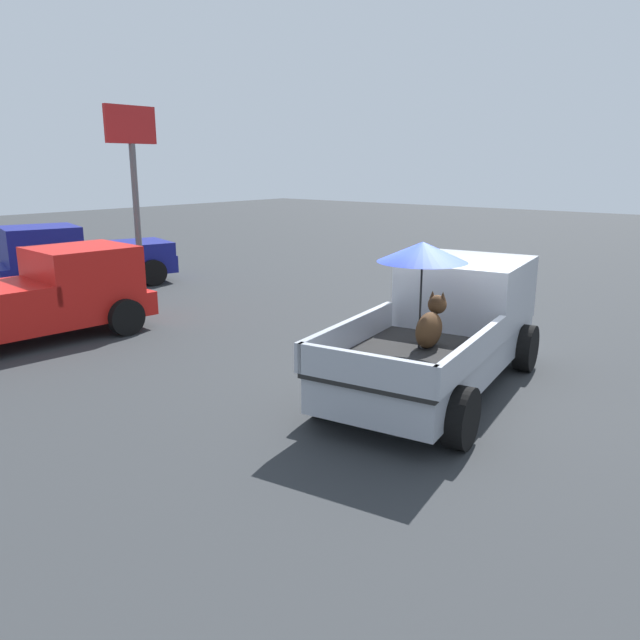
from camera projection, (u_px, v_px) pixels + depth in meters
ground_plane at (434, 390)px, 9.75m from camera, size 80.00×80.00×0.00m
pickup_truck_main at (447, 324)px, 9.89m from camera, size 5.27×2.86×2.42m
pickup_truck_red at (79, 257)px, 17.73m from camera, size 5.11×3.20×1.80m
pickup_truck_far at (37, 297)px, 12.38m from camera, size 4.93×2.48×1.80m
motel_sign at (133, 165)px, 15.39m from camera, size 1.40×0.16×4.85m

